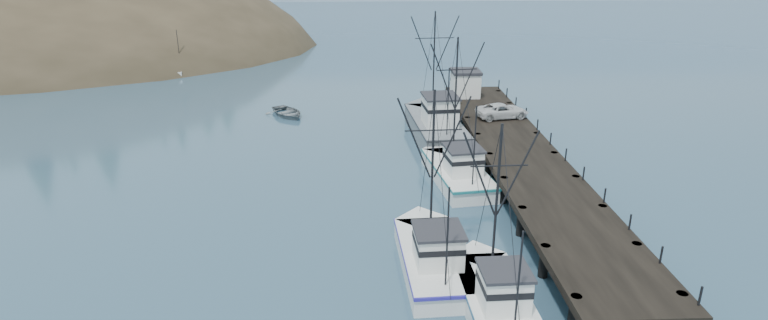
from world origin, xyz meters
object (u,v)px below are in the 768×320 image
trawler_near (495,297)px  trawler_far (456,170)px  pier (522,156)px  pier_shed (465,83)px  pickup_truck (502,111)px  work_vessel (435,124)px  trawler_mid (433,255)px  motorboat (288,116)px

trawler_near → trawler_far: (0.80, 17.58, 0.00)m
pier → trawler_far: (-5.29, -0.57, -0.87)m
trawler_near → pier_shed: size_ratio=3.19×
trawler_near → trawler_far: trawler_far is taller
pier → pier_shed: pier_shed is taller
pier_shed → pickup_truck: pier_shed is taller
pier → work_vessel: 11.75m
pier → trawler_far: 5.40m
pier_shed → pickup_truck: (2.11, -8.33, -0.73)m
trawler_far → pier_shed: bearing=78.5°
trawler_near → pickup_truck: trawler_near is taller
trawler_far → pickup_truck: bearing=60.1°
trawler_mid → work_vessel: work_vessel is taller
trawler_near → pickup_truck: size_ratio=2.07×
pier → pier_shed: bearing=94.8°
motorboat → trawler_far: bearing=-81.2°
trawler_near → pickup_truck: 28.69m
trawler_mid → work_vessel: size_ratio=0.76×
motorboat → pickup_truck: bearing=-52.2°
pier → work_vessel: bearing=118.7°
motorboat → work_vessel: bearing=-58.1°
pier → work_vessel: (-5.65, 10.30, -0.46)m
work_vessel → pier_shed: size_ratio=4.43×
trawler_mid → trawler_near: bearing=-58.5°
trawler_near → work_vessel: size_ratio=0.72×
trawler_far → work_vessel: 10.88m
pickup_truck → trawler_far: bearing=139.0°
pickup_truck → motorboat: 22.94m
pickup_truck → trawler_mid: bearing=147.1°
pier_shed → motorboat: 19.38m
motorboat → trawler_mid: bearing=-100.3°
trawler_far → trawler_near: bearing=-92.6°
pickup_truck → pier_shed: bearing=3.1°
trawler_mid → pier_shed: trawler_mid is taller
trawler_near → trawler_far: 17.60m
pickup_truck → trawler_near: bearing=155.4°
trawler_mid → trawler_far: size_ratio=0.94×
trawler_far → motorboat: 24.10m
trawler_far → pier_shed: 19.13m
pier_shed → motorboat: size_ratio=0.62×
trawler_near → pier_shed: (4.59, 36.16, 2.60)m
work_vessel → trawler_mid: bearing=-97.4°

